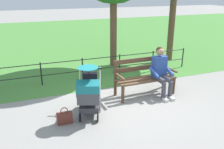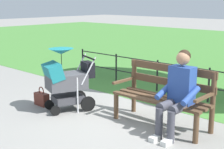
# 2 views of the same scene
# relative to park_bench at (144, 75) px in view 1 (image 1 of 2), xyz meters

# --- Properties ---
(ground_plane) EXTENTS (60.00, 60.00, 0.00)m
(ground_plane) POSITION_rel_park_bench_xyz_m (0.64, 0.12, -0.53)
(ground_plane) COLOR gray
(grass_lawn) EXTENTS (40.00, 16.00, 0.01)m
(grass_lawn) POSITION_rel_park_bench_xyz_m (0.64, -8.68, -0.52)
(grass_lawn) COLOR #478438
(grass_lawn) RESTS_ON ground
(park_bench) EXTENTS (1.61, 0.62, 0.96)m
(park_bench) POSITION_rel_park_bench_xyz_m (0.00, 0.00, 0.00)
(park_bench) COLOR brown
(park_bench) RESTS_ON ground
(person_on_bench) EXTENTS (0.54, 0.74, 1.28)m
(person_on_bench) POSITION_rel_park_bench_xyz_m (-0.38, 0.22, 0.15)
(person_on_bench) COLOR #42424C
(person_on_bench) RESTS_ON ground
(stroller) EXTENTS (0.76, 0.99, 1.15)m
(stroller) POSITION_rel_park_bench_xyz_m (1.69, 0.64, 0.07)
(stroller) COLOR black
(stroller) RESTS_ON ground
(handbag) EXTENTS (0.32, 0.14, 0.37)m
(handbag) POSITION_rel_park_bench_xyz_m (2.27, 0.78, -0.40)
(handbag) COLOR brown
(handbag) RESTS_ON ground
(park_fence) EXTENTS (6.20, 0.04, 0.70)m
(park_fence) POSITION_rel_park_bench_xyz_m (0.64, -1.58, -0.11)
(park_fence) COLOR black
(park_fence) RESTS_ON ground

